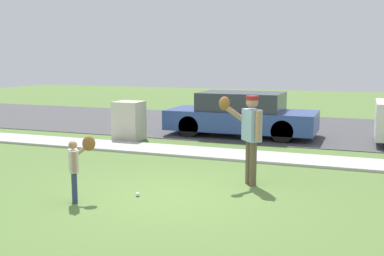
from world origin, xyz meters
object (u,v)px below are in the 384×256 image
(person_adult, at_px, (249,130))
(parked_wagon_blue, at_px, (241,115))
(utility_cabinet, at_px, (129,121))
(baseball, at_px, (138,194))
(person_child, at_px, (78,161))

(person_adult, height_order, parked_wagon_blue, person_adult)
(utility_cabinet, bearing_deg, baseball, -60.66)
(parked_wagon_blue, bearing_deg, baseball, -90.85)
(person_adult, bearing_deg, parked_wagon_blue, -114.46)
(person_adult, bearing_deg, baseball, 1.07)
(person_child, relative_size, baseball, 14.67)
(person_child, distance_m, baseball, 1.19)
(baseball, xyz_separation_m, parked_wagon_blue, (0.10, 6.77, 0.62))
(baseball, relative_size, parked_wagon_blue, 0.02)
(person_adult, bearing_deg, person_child, -0.37)
(utility_cabinet, bearing_deg, person_adult, -38.77)
(person_adult, height_order, baseball, person_adult)
(parked_wagon_blue, bearing_deg, person_adult, -74.14)
(person_adult, xyz_separation_m, utility_cabinet, (-4.41, 3.55, -0.49))
(baseball, bearing_deg, person_child, -143.18)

